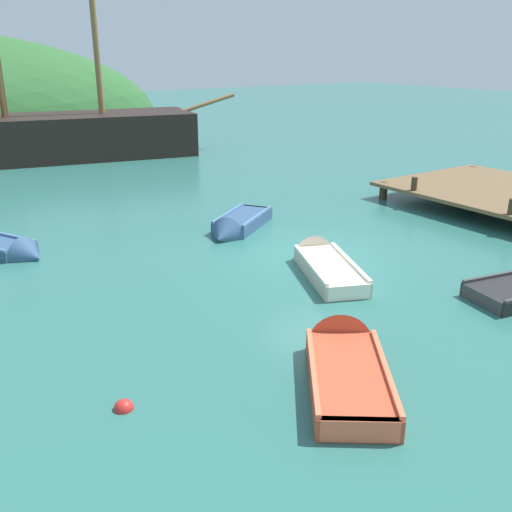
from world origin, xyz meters
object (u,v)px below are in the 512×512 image
(rowboat_center, at_px, (323,265))
(rowboat_far, at_px, (237,227))
(sailing_ship, at_px, (51,142))
(buoy_red, at_px, (124,409))
(rowboat_outer_right, at_px, (345,365))
(rowboat_portside, at_px, (6,250))

(rowboat_center, bearing_deg, rowboat_far, 23.29)
(sailing_ship, height_order, buoy_red, sailing_ship)
(rowboat_center, height_order, rowboat_far, rowboat_center)
(rowboat_outer_right, xyz_separation_m, rowboat_portside, (-3.28, 9.39, -0.04))
(rowboat_center, height_order, buoy_red, rowboat_center)
(sailing_ship, distance_m, rowboat_portside, 14.20)
(sailing_ship, bearing_deg, rowboat_portside, -98.70)
(rowboat_center, bearing_deg, buoy_red, 136.93)
(rowboat_center, height_order, rowboat_portside, rowboat_center)
(rowboat_center, height_order, rowboat_outer_right, rowboat_outer_right)
(sailing_ship, xyz_separation_m, rowboat_center, (1.03, -18.89, -0.71))
(rowboat_center, distance_m, buoy_red, 6.75)
(rowboat_outer_right, xyz_separation_m, buoy_red, (-3.42, 1.09, -0.13))
(rowboat_far, bearing_deg, rowboat_portside, -50.15)
(sailing_ship, relative_size, rowboat_outer_right, 4.88)
(rowboat_center, bearing_deg, rowboat_outer_right, 167.12)
(rowboat_portside, bearing_deg, rowboat_center, 20.62)
(rowboat_outer_right, bearing_deg, buoy_red, 108.72)
(sailing_ship, distance_m, rowboat_outer_right, 22.73)
(rowboat_portside, height_order, buoy_red, rowboat_portside)
(sailing_ship, bearing_deg, buoy_red, -91.41)
(rowboat_outer_right, relative_size, rowboat_portside, 1.08)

